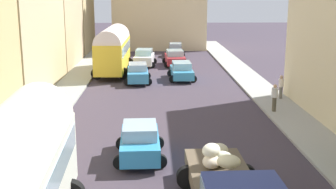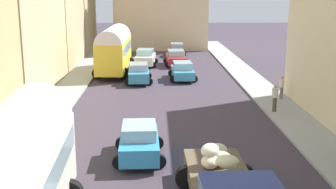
{
  "view_description": "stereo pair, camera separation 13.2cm",
  "coord_description": "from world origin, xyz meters",
  "px_view_note": "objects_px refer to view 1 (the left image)",
  "views": [
    {
      "loc": [
        -0.78,
        -3.0,
        7.24
      ],
      "look_at": [
        0.0,
        20.45,
        1.78
      ],
      "focal_mm": 47.23,
      "sensor_mm": 36.0,
      "label": 1
    },
    {
      "loc": [
        -0.65,
        -3.0,
        7.24
      ],
      "look_at": [
        0.0,
        20.45,
        1.78
      ],
      "focal_mm": 47.23,
      "sensor_mm": 36.0,
      "label": 2
    }
  ],
  "objects_px": {
    "parked_bus_0": "(11,178)",
    "car_6": "(144,58)",
    "car_1": "(175,58)",
    "car_2": "(175,50)",
    "car_4": "(140,141)",
    "parked_bus_1": "(113,48)",
    "car_0": "(182,71)",
    "pedestrian_3": "(281,86)",
    "car_5": "(138,73)",
    "pedestrian_4": "(275,97)"
  },
  "relations": [
    {
      "from": "car_0",
      "to": "car_6",
      "type": "xyz_separation_m",
      "value": [
        -3.29,
        7.06,
        0.09
      ]
    },
    {
      "from": "car_1",
      "to": "car_5",
      "type": "distance_m",
      "value": 9.03
    },
    {
      "from": "pedestrian_4",
      "to": "car_1",
      "type": "bearing_deg",
      "value": 105.95
    },
    {
      "from": "parked_bus_0",
      "to": "car_5",
      "type": "bearing_deg",
      "value": 83.82
    },
    {
      "from": "car_4",
      "to": "car_5",
      "type": "distance_m",
      "value": 16.96
    },
    {
      "from": "parked_bus_1",
      "to": "car_2",
      "type": "distance_m",
      "value": 12.62
    },
    {
      "from": "car_0",
      "to": "pedestrian_3",
      "type": "relative_size",
      "value": 2.48
    },
    {
      "from": "car_6",
      "to": "car_2",
      "type": "bearing_deg",
      "value": 63.42
    },
    {
      "from": "parked_bus_0",
      "to": "car_0",
      "type": "bearing_deg",
      "value": 76.08
    },
    {
      "from": "pedestrian_3",
      "to": "car_1",
      "type": "bearing_deg",
      "value": 113.65
    },
    {
      "from": "car_4",
      "to": "parked_bus_0",
      "type": "bearing_deg",
      "value": -114.43
    },
    {
      "from": "parked_bus_0",
      "to": "car_4",
      "type": "xyz_separation_m",
      "value": [
        3.28,
        7.22,
        -1.49
      ]
    },
    {
      "from": "car_2",
      "to": "parked_bus_0",
      "type": "bearing_deg",
      "value": -99.33
    },
    {
      "from": "parked_bus_1",
      "to": "car_6",
      "type": "xyz_separation_m",
      "value": [
        2.7,
        3.97,
        -1.49
      ]
    },
    {
      "from": "car_1",
      "to": "car_6",
      "type": "relative_size",
      "value": 1.03
    },
    {
      "from": "car_2",
      "to": "car_6",
      "type": "xyz_separation_m",
      "value": [
        -3.47,
        -6.93,
        0.1
      ]
    },
    {
      "from": "car_0",
      "to": "car_4",
      "type": "relative_size",
      "value": 1.13
    },
    {
      "from": "car_6",
      "to": "pedestrian_4",
      "type": "height_order",
      "value": "pedestrian_4"
    },
    {
      "from": "car_1",
      "to": "car_2",
      "type": "xyz_separation_m",
      "value": [
        0.4,
        6.78,
        -0.04
      ]
    },
    {
      "from": "car_0",
      "to": "car_1",
      "type": "height_order",
      "value": "car_1"
    },
    {
      "from": "parked_bus_1",
      "to": "car_5",
      "type": "relative_size",
      "value": 2.18
    },
    {
      "from": "car_5",
      "to": "car_0",
      "type": "bearing_deg",
      "value": 17.36
    },
    {
      "from": "car_5",
      "to": "car_1",
      "type": "bearing_deg",
      "value": 67.61
    },
    {
      "from": "car_4",
      "to": "car_2",
      "type": "bearing_deg",
      "value": 84.35
    },
    {
      "from": "car_4",
      "to": "parked_bus_1",
      "type": "bearing_deg",
      "value": 98.04
    },
    {
      "from": "parked_bus_1",
      "to": "car_0",
      "type": "xyz_separation_m",
      "value": [
        5.98,
        -3.09,
        -1.58
      ]
    },
    {
      "from": "car_4",
      "to": "car_6",
      "type": "relative_size",
      "value": 0.92
    },
    {
      "from": "car_5",
      "to": "pedestrian_3",
      "type": "bearing_deg",
      "value": -33.17
    },
    {
      "from": "car_4",
      "to": "car_5",
      "type": "height_order",
      "value": "car_5"
    },
    {
      "from": "parked_bus_0",
      "to": "car_6",
      "type": "xyz_separation_m",
      "value": [
        2.99,
        32.37,
        -1.44
      ]
    },
    {
      "from": "car_6",
      "to": "car_0",
      "type": "bearing_deg",
      "value": -65.02
    },
    {
      "from": "car_0",
      "to": "pedestrian_4",
      "type": "bearing_deg",
      "value": -65.56
    },
    {
      "from": "car_1",
      "to": "car_2",
      "type": "distance_m",
      "value": 6.79
    },
    {
      "from": "car_4",
      "to": "pedestrian_4",
      "type": "xyz_separation_m",
      "value": [
        7.95,
        7.19,
        0.24
      ]
    },
    {
      "from": "car_4",
      "to": "pedestrian_4",
      "type": "height_order",
      "value": "pedestrian_4"
    },
    {
      "from": "parked_bus_0",
      "to": "car_6",
      "type": "height_order",
      "value": "parked_bus_0"
    },
    {
      "from": "pedestrian_4",
      "to": "car_6",
      "type": "bearing_deg",
      "value": 114.65
    },
    {
      "from": "car_0",
      "to": "car_2",
      "type": "xyz_separation_m",
      "value": [
        0.18,
        13.99,
        -0.01
      ]
    },
    {
      "from": "car_0",
      "to": "pedestrian_3",
      "type": "xyz_separation_m",
      "value": [
        6.28,
        -7.64,
        0.25
      ]
    },
    {
      "from": "car_1",
      "to": "car_6",
      "type": "height_order",
      "value": "car_6"
    },
    {
      "from": "car_0",
      "to": "car_2",
      "type": "distance_m",
      "value": 13.99
    },
    {
      "from": "car_6",
      "to": "parked_bus_0",
      "type": "bearing_deg",
      "value": -95.27
    },
    {
      "from": "pedestrian_3",
      "to": "parked_bus_0",
      "type": "bearing_deg",
      "value": -125.39
    },
    {
      "from": "car_2",
      "to": "pedestrian_4",
      "type": "bearing_deg",
      "value": -79.14
    },
    {
      "from": "car_4",
      "to": "pedestrian_3",
      "type": "distance_m",
      "value": 13.97
    },
    {
      "from": "car_5",
      "to": "car_4",
      "type": "bearing_deg",
      "value": -87.76
    },
    {
      "from": "parked_bus_1",
      "to": "car_5",
      "type": "distance_m",
      "value": 5.07
    },
    {
      "from": "car_1",
      "to": "car_4",
      "type": "distance_m",
      "value": 25.45
    },
    {
      "from": "parked_bus_1",
      "to": "car_5",
      "type": "xyz_separation_m",
      "value": [
        2.33,
        -4.23,
        -1.54
      ]
    },
    {
      "from": "parked_bus_1",
      "to": "car_1",
      "type": "distance_m",
      "value": 7.25
    }
  ]
}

